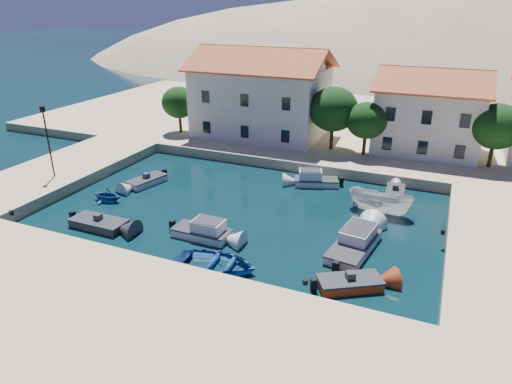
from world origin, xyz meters
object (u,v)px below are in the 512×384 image
lamppost (47,135)px  building_mid (430,110)px  building_left (261,91)px  cabin_cruiser_south (202,231)px  rowboat_south (217,268)px  boat_east (379,212)px  cabin_cruiser_east (354,244)px

lamppost → building_mid: bearing=35.4°
building_left → cabin_cruiser_south: building_left is taller
building_left → rowboat_south: size_ratio=2.84×
rowboat_south → boat_east: bearing=-38.1°
rowboat_south → cabin_cruiser_east: bearing=-58.1°
lamppost → cabin_cruiser_east: lamppost is taller
rowboat_south → boat_east: 14.60m
building_left → rowboat_south: (8.00, -26.31, -5.94)m
lamppost → cabin_cruiser_south: bearing=-10.6°
cabin_cruiser_south → rowboat_south: 4.34m
building_mid → cabin_cruiser_south: building_mid is taller
lamppost → building_left: bearing=60.1°
lamppost → cabin_cruiser_south: lamppost is taller
boat_east → rowboat_south: bearing=155.8°
cabin_cruiser_east → boat_east: (0.59, 6.68, -0.48)m
cabin_cruiser_east → cabin_cruiser_south: bearing=110.7°
rowboat_south → cabin_cruiser_south: bearing=36.6°
building_left → rowboat_south: bearing=-73.1°
lamppost → rowboat_south: size_ratio=1.20×
building_mid → lamppost: 36.21m
cabin_cruiser_south → rowboat_south: bearing=-47.5°
building_left → lamppost: size_ratio=2.36×
building_left → boat_east: (15.95, -14.07, -5.94)m
lamppost → boat_east: size_ratio=1.22×
building_left → lamppost: 23.10m
lamppost → rowboat_south: bearing=-17.9°
cabin_cruiser_east → boat_east: 6.72m
building_mid → cabin_cruiser_east: building_mid is taller
lamppost → rowboat_south: 21.04m
building_mid → rowboat_south: building_mid is taller
cabin_cruiser_east → building_mid: bearing=0.9°
cabin_cruiser_south → boat_east: (10.82, 9.03, -0.48)m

